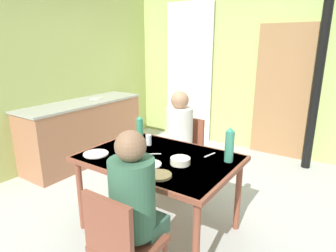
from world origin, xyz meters
TOP-DOWN VIEW (x-y plane):
  - ground_plane at (0.00, 0.00)m, footprint 6.50×6.50m
  - wall_back at (0.00, 2.50)m, footprint 4.14×0.10m
  - wall_left at (-1.97, 0.62)m, footprint 0.10×3.75m
  - door_wooden at (0.72, 2.42)m, footprint 0.80×0.05m
  - stove_pipe_column at (1.22, 2.15)m, footprint 0.12×0.12m
  - curtain_panel at (-0.89, 2.40)m, footprint 0.90×0.03m
  - kitchen_counter at (-1.64, 0.58)m, footprint 0.61×1.89m
  - dining_table at (0.30, -0.19)m, footprint 1.37×0.96m
  - chair_near_diner at (0.60, -1.02)m, footprint 0.40×0.40m
  - chair_far_diner at (0.08, 0.64)m, footprint 0.40×0.40m
  - person_near_diner at (0.60, -0.88)m, footprint 0.30×0.37m
  - person_far_diner at (0.08, 0.51)m, footprint 0.30×0.37m
  - water_bottle_green_near at (0.86, 0.06)m, footprint 0.08×0.08m
  - water_bottle_green_far at (-0.11, 0.04)m, footprint 0.07×0.07m
  - serving_bowl_center at (0.55, -0.22)m, footprint 0.17×0.17m
  - dinner_plate_near_left at (0.34, -0.38)m, footprint 0.21×0.21m
  - dinner_plate_near_right at (-0.21, -0.47)m, footprint 0.23×0.23m
  - drinking_glass_by_near_diner at (0.03, 0.01)m, footprint 0.06×0.06m
  - bread_plate_sliced at (0.54, -0.51)m, footprint 0.19×0.19m
  - cutlery_knife_near at (0.67, 0.10)m, footprint 0.05×0.15m
  - cutlery_fork_near at (0.22, -0.17)m, footprint 0.13×0.10m

SIDE VIEW (x-z plane):
  - ground_plane at x=0.00m, z-range 0.00..0.00m
  - kitchen_counter at x=-1.64m, z-range 0.00..0.91m
  - chair_near_diner at x=0.60m, z-range 0.06..0.93m
  - chair_far_diner at x=0.08m, z-range 0.06..0.93m
  - dining_table at x=0.30m, z-range 0.30..1.04m
  - cutlery_knife_near at x=0.67m, z-range 0.74..0.75m
  - cutlery_fork_near at x=0.22m, z-range 0.74..0.75m
  - dinner_plate_near_left at x=0.34m, z-range 0.74..0.76m
  - dinner_plate_near_right at x=-0.21m, z-range 0.74..0.76m
  - bread_plate_sliced at x=0.54m, z-range 0.74..0.76m
  - serving_bowl_center at x=0.55m, z-range 0.74..0.80m
  - person_near_diner at x=0.60m, z-range 0.40..1.17m
  - person_far_diner at x=0.08m, z-range 0.40..1.17m
  - drinking_glass_by_near_diner at x=0.03m, z-range 0.74..0.85m
  - water_bottle_green_far at x=-0.11m, z-range 0.73..1.01m
  - water_bottle_green_near at x=0.86m, z-range 0.73..1.04m
  - door_wooden at x=0.72m, z-range 0.00..2.00m
  - curtain_panel at x=-0.89m, z-range 0.00..2.40m
  - wall_back at x=0.00m, z-range 0.00..2.86m
  - wall_left at x=-1.97m, z-range 0.00..2.86m
  - stove_pipe_column at x=1.22m, z-range 0.00..2.86m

